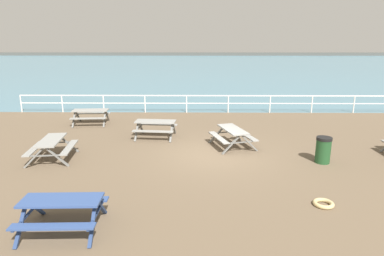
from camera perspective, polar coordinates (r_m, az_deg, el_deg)
The scene contains 11 objects.
ground_plane at distance 12.97m, azimuth 3.78°, elevation -4.88°, with size 30.00×24.00×0.20m, color brown.
sea_band at distance 65.10m, azimuth 1.32°, elevation 10.95°, with size 142.00×90.00×0.01m, color teal.
distant_shoreline at distance 108.04m, azimuth 1.08°, elevation 12.44°, with size 142.00×6.00×1.80m, color #4C4C47.
seaward_railing at distance 20.27m, azimuth 2.68°, elevation 4.81°, with size 23.07×0.07×1.08m.
picnic_table_near_left at distance 18.18m, azimuth -17.09°, elevation 2.44°, with size 1.91×1.66×0.80m.
picnic_table_near_right at distance 13.70m, azimuth 7.03°, elevation -0.90°, with size 1.96×2.16×0.80m.
picnic_table_mid_centre at distance 15.04m, azimuth -6.31°, elevation 0.53°, with size 1.92×1.67×0.80m.
picnic_table_far_left at distance 13.18m, azimuth -23.07°, elevation -2.61°, with size 1.73×1.97×0.80m.
picnic_table_far_right at distance 8.30m, azimuth -21.51°, elevation -12.53°, with size 1.85×1.60×0.80m.
litter_bin at distance 12.76m, azimuth 21.69°, elevation -3.52°, with size 0.55×0.55×0.95m.
rope_coil at distance 9.69m, azimuth 21.74°, elevation -12.02°, with size 0.55×0.55×0.11m, color tan.
Camera 1 is at (-0.71, -12.20, 4.24)m, focal length 30.92 mm.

